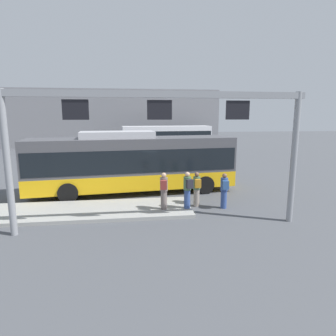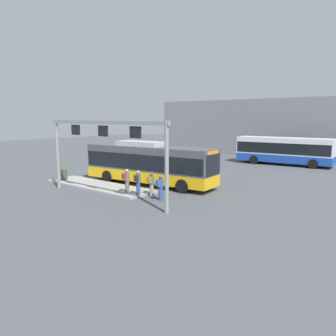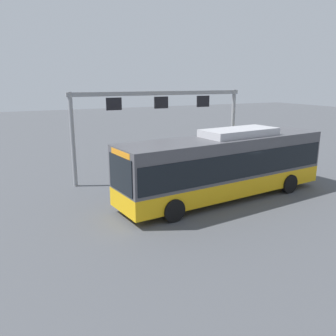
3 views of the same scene
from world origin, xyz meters
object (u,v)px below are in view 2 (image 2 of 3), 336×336
(person_boarding, at_px, (160,187))
(person_waiting_mid, at_px, (127,180))
(person_waiting_far, at_px, (138,182))
(bus_background_left, at_px, (284,149))
(bus_main, at_px, (149,162))
(person_waiting_near, at_px, (151,184))
(trash_bin, at_px, (64,175))

(person_boarding, height_order, person_waiting_mid, person_waiting_mid)
(person_waiting_mid, distance_m, person_waiting_far, 1.07)
(person_boarding, relative_size, person_waiting_mid, 1.00)
(bus_background_left, xyz_separation_m, person_waiting_mid, (-2.88, -21.80, -0.73))
(bus_main, bearing_deg, bus_background_left, 71.15)
(bus_main, bearing_deg, person_waiting_near, -51.25)
(bus_main, height_order, person_waiting_mid, bus_main)
(person_waiting_mid, height_order, person_waiting_far, same)
(person_boarding, distance_m, trash_bin, 10.46)
(person_waiting_mid, xyz_separation_m, trash_bin, (-7.59, 0.02, -0.44))
(person_boarding, bearing_deg, bus_background_left, 4.86)
(bus_background_left, relative_size, person_waiting_far, 6.36)
(bus_main, relative_size, person_waiting_far, 6.88)
(person_waiting_near, bearing_deg, person_boarding, -109.81)
(person_waiting_mid, relative_size, trash_bin, 1.86)
(bus_main, height_order, person_waiting_far, bus_main)
(trash_bin, bearing_deg, person_waiting_mid, -0.18)
(bus_main, relative_size, person_waiting_near, 6.88)
(bus_background_left, distance_m, person_waiting_near, 21.14)
(bus_background_left, xyz_separation_m, trash_bin, (-10.47, -21.78, -1.17))
(bus_background_left, bearing_deg, bus_main, -107.64)
(person_boarding, xyz_separation_m, person_waiting_near, (-1.20, 0.45, 0.00))
(bus_background_left, height_order, person_waiting_mid, bus_background_left)
(person_waiting_far, bearing_deg, trash_bin, 77.29)
(bus_main, height_order, person_boarding, bus_main)
(person_waiting_far, bearing_deg, person_waiting_mid, 78.67)
(bus_background_left, relative_size, person_waiting_mid, 6.36)
(person_waiting_mid, bearing_deg, person_waiting_near, -58.24)
(person_boarding, bearing_deg, trash_bin, 96.23)
(trash_bin, bearing_deg, person_waiting_near, 4.29)
(person_waiting_far, distance_m, trash_bin, 8.68)
(person_boarding, distance_m, person_waiting_mid, 2.88)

